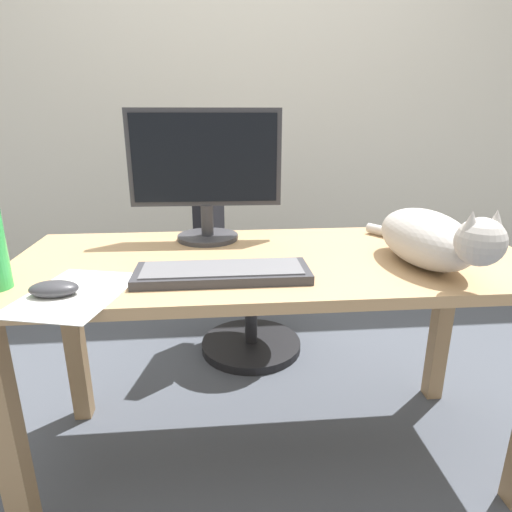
{
  "coord_description": "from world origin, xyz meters",
  "views": [
    {
      "loc": [
        -0.16,
        -1.18,
        1.09
      ],
      "look_at": [
        -0.07,
        -0.17,
        0.76
      ],
      "focal_mm": 30.18,
      "sensor_mm": 36.0,
      "label": 1
    }
  ],
  "objects_px": {
    "office_chair": "(240,272)",
    "computer_mouse": "(54,289)",
    "keyboard": "(222,273)",
    "monitor": "(205,170)",
    "cat": "(430,238)"
  },
  "relations": [
    {
      "from": "office_chair",
      "to": "computer_mouse",
      "type": "height_order",
      "value": "office_chair"
    },
    {
      "from": "keyboard",
      "to": "monitor",
      "type": "bearing_deg",
      "value": 96.78
    },
    {
      "from": "office_chair",
      "to": "monitor",
      "type": "distance_m",
      "value": 0.74
    },
    {
      "from": "office_chair",
      "to": "computer_mouse",
      "type": "bearing_deg",
      "value": -116.49
    },
    {
      "from": "office_chair",
      "to": "monitor",
      "type": "height_order",
      "value": "monitor"
    },
    {
      "from": "office_chair",
      "to": "cat",
      "type": "relative_size",
      "value": 1.5
    },
    {
      "from": "monitor",
      "to": "computer_mouse",
      "type": "relative_size",
      "value": 4.37
    },
    {
      "from": "monitor",
      "to": "keyboard",
      "type": "xyz_separation_m",
      "value": [
        0.04,
        -0.36,
        -0.21
      ]
    },
    {
      "from": "office_chair",
      "to": "keyboard",
      "type": "bearing_deg",
      "value": -95.85
    },
    {
      "from": "office_chair",
      "to": "computer_mouse",
      "type": "distance_m",
      "value": 1.1
    },
    {
      "from": "monitor",
      "to": "cat",
      "type": "bearing_deg",
      "value": -28.87
    },
    {
      "from": "office_chair",
      "to": "keyboard",
      "type": "xyz_separation_m",
      "value": [
        -0.09,
        -0.86,
        0.32
      ]
    },
    {
      "from": "computer_mouse",
      "to": "keyboard",
      "type": "bearing_deg",
      "value": 12.28
    },
    {
      "from": "keyboard",
      "to": "cat",
      "type": "relative_size",
      "value": 0.72
    },
    {
      "from": "monitor",
      "to": "office_chair",
      "type": "bearing_deg",
      "value": 75.29
    }
  ]
}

